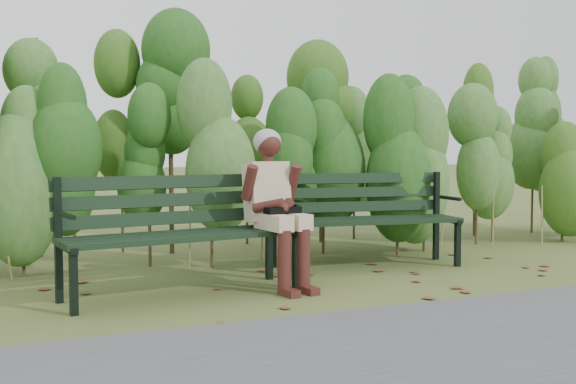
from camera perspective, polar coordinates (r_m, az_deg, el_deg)
name	(u,v)px	position (r m, az deg, el deg)	size (l,w,h in m)	color
ground	(305,286)	(5.56, 1.45, -7.94)	(80.00, 80.00, 0.00)	#4B5A28
footpath	(483,363)	(3.74, 16.20, -13.70)	(60.00, 2.50, 0.01)	#474749
hedge_band	(231,136)	(7.18, -4.82, 4.72)	(11.04, 1.67, 2.42)	#47381E
leaf_litter	(303,294)	(5.25, 1.29, -8.61)	(5.81, 2.25, 0.01)	brown
bench_left	(178,224)	(5.28, -9.27, -2.67)	(1.90, 0.83, 0.92)	black
bench_right	(362,211)	(6.51, 6.32, -1.61)	(1.85, 0.81, 0.89)	black
seated_woman	(275,197)	(5.42, -1.11, -0.44)	(0.52, 0.76, 1.28)	beige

